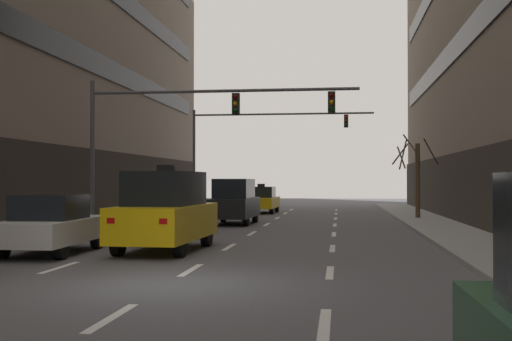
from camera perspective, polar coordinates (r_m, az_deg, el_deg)
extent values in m
plane|color=#515156|center=(12.58, -7.89, -9.96)|extent=(120.00, 120.00, 0.00)
cube|color=silver|center=(15.48, -17.00, -8.21)|extent=(0.16, 2.00, 0.01)
cube|color=silver|center=(20.11, -11.07, -6.53)|extent=(0.16, 2.00, 0.01)
cube|color=silver|center=(24.88, -7.40, -5.46)|extent=(0.16, 2.00, 0.01)
cube|color=silver|center=(29.73, -4.94, -4.72)|extent=(0.16, 2.00, 0.01)
cube|color=silver|center=(34.63, -3.16, -4.18)|extent=(0.16, 2.00, 0.01)
cube|color=silver|center=(39.54, -1.83, -3.77)|extent=(0.16, 2.00, 0.01)
cube|color=silver|center=(44.48, -0.80, -3.46)|extent=(0.16, 2.00, 0.01)
cube|color=silver|center=(9.76, -12.65, -12.57)|extent=(0.16, 2.00, 0.01)
cube|color=silver|center=(14.50, -5.78, -8.74)|extent=(0.16, 2.00, 0.01)
cube|color=silver|center=(19.36, -2.38, -6.77)|extent=(0.16, 2.00, 0.01)
cube|color=silver|center=(24.29, -0.37, -5.58)|extent=(0.16, 2.00, 0.01)
cube|color=silver|center=(29.23, 0.96, -4.79)|extent=(0.16, 2.00, 0.01)
cube|color=silver|center=(34.20, 1.90, -4.22)|extent=(0.16, 2.00, 0.01)
cube|color=silver|center=(39.17, 2.60, -3.80)|extent=(0.16, 2.00, 0.01)
cube|color=silver|center=(44.15, 3.14, -3.47)|extent=(0.16, 2.00, 0.01)
cube|color=silver|center=(9.20, 6.09, -13.31)|extent=(0.16, 2.00, 0.01)
cube|color=silver|center=(14.12, 6.56, -8.95)|extent=(0.16, 2.00, 0.01)
cube|color=silver|center=(19.09, 6.78, -6.85)|extent=(0.16, 2.00, 0.01)
cube|color=silver|center=(24.07, 6.91, -5.61)|extent=(0.16, 2.00, 0.01)
cube|color=silver|center=(29.05, 6.99, -4.80)|extent=(0.16, 2.00, 0.01)
cube|color=silver|center=(34.04, 7.05, -4.23)|extent=(0.16, 2.00, 0.01)
cube|color=silver|center=(39.03, 7.09, -3.81)|extent=(0.16, 2.00, 0.01)
cube|color=silver|center=(44.03, 7.13, -3.48)|extent=(0.16, 2.00, 0.01)
cylinder|color=black|center=(41.09, -0.32, -3.22)|extent=(0.23, 0.65, 0.65)
cylinder|color=black|center=(40.88, 1.85, -3.23)|extent=(0.23, 0.65, 0.65)
cylinder|color=black|center=(38.49, -0.94, -3.38)|extent=(0.23, 0.65, 0.65)
cylinder|color=black|center=(38.26, 1.38, -3.39)|extent=(0.23, 0.65, 0.65)
cube|color=yellow|center=(39.66, 0.50, -2.85)|extent=(1.90, 4.35, 0.63)
cube|color=black|center=(39.45, 0.46, -1.92)|extent=(1.61, 1.89, 0.67)
cube|color=white|center=(41.84, 0.06, -2.60)|extent=(0.20, 0.08, 0.14)
cube|color=red|center=(37.66, -0.91, -2.79)|extent=(0.20, 0.08, 0.14)
cube|color=white|center=(41.66, 1.77, -2.61)|extent=(0.20, 0.08, 0.14)
cube|color=red|center=(37.48, 0.99, -2.80)|extent=(0.20, 0.08, 0.14)
cube|color=black|center=(39.44, 0.46, -1.31)|extent=(0.43, 0.21, 0.18)
cylinder|color=black|center=(20.01, -9.08, -5.58)|extent=(0.26, 0.70, 0.69)
cylinder|color=black|center=(19.54, -4.39, -5.71)|extent=(0.26, 0.70, 0.69)
cylinder|color=black|center=(17.36, -12.11, -6.29)|extent=(0.26, 0.70, 0.69)
cylinder|color=black|center=(16.81, -6.75, -6.48)|extent=(0.26, 0.70, 0.69)
cube|color=yellow|center=(18.37, -8.02, -4.53)|extent=(2.12, 4.70, 0.95)
cube|color=black|center=(18.33, -8.01, -1.58)|extent=(1.79, 2.80, 0.95)
cube|color=white|center=(20.73, -7.89, -3.66)|extent=(0.21, 0.09, 0.15)
cube|color=red|center=(16.46, -12.68, -4.36)|extent=(0.21, 0.09, 0.15)
cube|color=white|center=(20.36, -4.25, -3.71)|extent=(0.21, 0.09, 0.15)
cube|color=red|center=(15.99, -8.18, -4.47)|extent=(0.21, 0.09, 0.15)
cube|color=black|center=(18.34, -8.01, 0.20)|extent=(0.47, 0.23, 0.19)
cylinder|color=black|center=(31.00, -2.91, -3.98)|extent=(0.23, 0.64, 0.64)
cylinder|color=black|center=(30.73, -0.07, -4.01)|extent=(0.23, 0.64, 0.64)
cylinder|color=black|center=(28.45, -3.99, -4.25)|extent=(0.23, 0.64, 0.64)
cylinder|color=black|center=(28.15, -0.90, -4.29)|extent=(0.23, 0.64, 0.64)
cube|color=black|center=(29.55, -1.95, -3.29)|extent=(1.89, 4.30, 0.87)
cube|color=black|center=(29.53, -1.95, -1.60)|extent=(1.61, 2.56, 0.87)
cube|color=white|center=(31.71, -2.35, -2.85)|extent=(0.20, 0.08, 0.14)
cube|color=red|center=(27.63, -4.04, -3.13)|extent=(0.20, 0.08, 0.14)
cube|color=white|center=(31.50, -0.12, -2.86)|extent=(0.20, 0.08, 0.14)
cube|color=red|center=(27.38, -1.49, -3.16)|extent=(0.20, 0.08, 0.14)
cylinder|color=black|center=(19.95, -18.11, -5.64)|extent=(0.23, 0.65, 0.64)
cylinder|color=black|center=(19.39, -13.88, -5.80)|extent=(0.23, 0.65, 0.64)
cylinder|color=black|center=(17.60, -21.56, -6.26)|extent=(0.23, 0.65, 0.64)
cylinder|color=black|center=(16.95, -16.85, -6.49)|extent=(0.23, 0.65, 0.64)
cube|color=white|center=(18.42, -17.53, -5.07)|extent=(1.92, 4.32, 0.62)
cube|color=black|center=(18.21, -17.76, -3.10)|extent=(1.61, 1.89, 0.66)
cube|color=white|center=(20.59, -16.84, -4.33)|extent=(0.20, 0.08, 0.14)
cube|color=white|center=(20.14, -13.54, -4.42)|extent=(0.20, 0.08, 0.14)
cube|color=red|center=(16.25, -18.40, -5.24)|extent=(0.20, 0.08, 0.14)
cube|color=white|center=(5.58, 19.80, -12.08)|extent=(0.19, 0.08, 0.13)
cylinder|color=#4C4C51|center=(26.53, -14.28, 1.45)|extent=(0.18, 0.18, 5.84)
cylinder|color=#4C4C51|center=(25.29, -2.98, 7.04)|extent=(10.56, 0.12, 0.12)
cube|color=black|center=(25.13, -1.79, 5.90)|extent=(0.28, 0.24, 0.84)
sphere|color=#4B0704|center=(25.03, -1.85, 6.52)|extent=(0.17, 0.17, 0.17)
sphere|color=orange|center=(24.99, -1.85, 5.93)|extent=(0.17, 0.17, 0.17)
sphere|color=#073E10|center=(24.96, -1.85, 5.34)|extent=(0.17, 0.17, 0.17)
cube|color=black|center=(24.81, 6.71, 5.99)|extent=(0.28, 0.24, 0.84)
sphere|color=#4B0704|center=(24.71, 6.70, 6.63)|extent=(0.17, 0.17, 0.17)
sphere|color=orange|center=(24.68, 6.70, 6.03)|extent=(0.17, 0.17, 0.17)
sphere|color=#073E10|center=(24.65, 6.70, 5.43)|extent=(0.17, 0.17, 0.17)
cylinder|color=#4C4C51|center=(43.87, -5.51, 1.03)|extent=(0.18, 0.18, 6.65)
cylinder|color=#4C4C51|center=(43.14, 2.35, 5.02)|extent=(12.05, 0.12, 0.12)
cube|color=black|center=(42.92, 7.98, 4.36)|extent=(0.28, 0.24, 0.84)
sphere|color=red|center=(42.81, 7.98, 4.72)|extent=(0.17, 0.17, 0.17)
sphere|color=#523505|center=(42.78, 7.98, 4.37)|extent=(0.17, 0.17, 0.17)
sphere|color=#073E10|center=(42.76, 7.98, 4.03)|extent=(0.17, 0.17, 0.17)
cylinder|color=#4C3823|center=(33.03, 14.12, -0.87)|extent=(0.24, 0.24, 3.70)
cylinder|color=#42301E|center=(32.79, 13.44, 2.36)|extent=(0.60, 0.90, 0.95)
cylinder|color=#42301E|center=(33.43, 12.65, 1.45)|extent=(0.98, 1.67, 1.14)
cylinder|color=#42301E|center=(32.73, 15.23, 1.61)|extent=(0.92, 1.27, 1.26)
cylinder|color=#42301E|center=(33.23, 12.89, 1.44)|extent=(0.57, 1.44, 1.60)
cylinder|color=#42301E|center=(32.86, 12.73, 1.15)|extent=(0.29, 1.66, 1.17)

